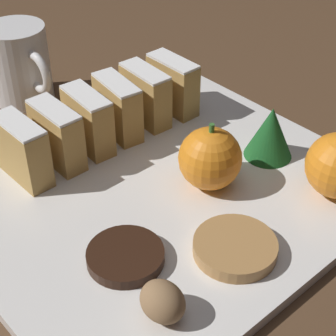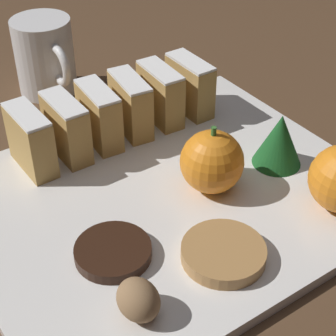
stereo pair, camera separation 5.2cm
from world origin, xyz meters
The scene contains 14 objects.
ground_plane centered at (0.00, 0.00, 0.00)m, with size 6.00×6.00×0.00m, color #513823.
serving_platter centered at (0.00, 0.00, 0.01)m, with size 0.31×0.38×0.01m.
stollen_slice_front centered at (-0.11, -0.09, 0.04)m, with size 0.06×0.03×0.06m.
stollen_slice_second centered at (-0.11, -0.05, 0.04)m, with size 0.06×0.03×0.06m.
stollen_slice_third centered at (-0.11, -0.01, 0.04)m, with size 0.07×0.03×0.06m.
stollen_slice_fourth centered at (-0.11, 0.03, 0.04)m, with size 0.07×0.03×0.06m.
stollen_slice_fifth centered at (-0.11, 0.07, 0.04)m, with size 0.07×0.03×0.06m.
stollen_slice_sixth centered at (-0.11, 0.11, 0.04)m, with size 0.06×0.03×0.06m.
orange_near centered at (0.02, 0.04, 0.04)m, with size 0.06×0.06×0.07m.
walnut centered at (0.10, -0.10, 0.03)m, with size 0.04×0.03×0.03m.
chocolate_cookie centered at (0.04, -0.08, 0.02)m, with size 0.06×0.06×0.01m.
gingerbread_cookie centered at (0.10, -0.01, 0.02)m, with size 0.07×0.07×0.01m.
evergreen_sprig centered at (0.02, 0.12, 0.04)m, with size 0.05×0.05×0.06m.
coffee_mug centered at (-0.27, 0.00, 0.05)m, with size 0.10×0.07×0.09m.
Camera 2 is at (0.34, -0.23, 0.36)m, focal length 60.00 mm.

